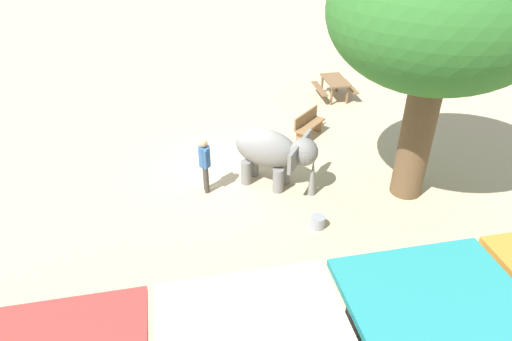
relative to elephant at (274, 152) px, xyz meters
name	(u,v)px	position (x,y,z in m)	size (l,w,h in m)	color
ground_plane	(234,169)	(0.98, -1.04, -1.07)	(60.00, 60.00, 0.00)	tan
elephant	(274,152)	(0.00, 0.00, 0.00)	(2.31, 2.16, 1.68)	slate
person_handler	(205,162)	(1.91, -0.08, -0.13)	(0.32, 0.51, 1.62)	#3F3833
shade_tree_main	(442,13)	(-3.53, 1.08, 3.80)	(5.28, 4.84, 6.83)	brown
wooden_bench	(308,124)	(-1.81, -2.59, -0.60)	(1.30, 1.24, 0.88)	olive
picnic_table_near	(335,84)	(-3.78, -5.51, -0.49)	(1.51, 1.53, 0.78)	brown
feed_bucket	(318,222)	(-0.65, 2.08, -0.91)	(0.36, 0.36, 0.32)	gray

